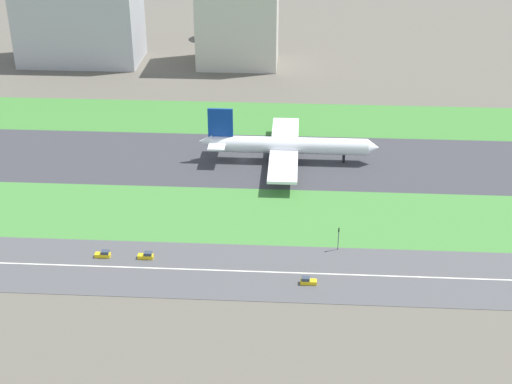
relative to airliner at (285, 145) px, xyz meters
The scene contains 14 objects.
ground_plane 16.30m from the airliner, behind, with size 800.00×800.00×0.00m, color #5B564C.
runway 16.28m from the airliner, behind, with size 280.00×46.00×0.10m, color #38383D.
grass_median_north 44.11m from the airliner, 110.17° to the left, with size 280.00×36.00×0.10m, color #3D7A33.
grass_median_south 44.11m from the airliner, 110.17° to the right, with size 280.00×36.00×0.10m, color #427F38.
highway 74.79m from the airliner, 101.65° to the right, with size 280.00×28.00×0.10m, color #4C4C4F.
highway_centerline 74.79m from the airliner, 101.65° to the right, with size 266.00×0.50×0.01m, color silver.
airliner is the anchor object (origin of this frame).
car_2 78.61m from the airliner, 84.01° to the right, with size 4.40×1.80×2.00m.
car_5 78.04m from the airliner, 119.15° to the right, with size 4.40×1.80×2.00m.
car_0 84.79m from the airliner, 126.53° to the right, with size 4.40×1.80×2.00m.
traffic_light 62.39m from the airliner, 74.20° to the right, with size 0.36×0.50×7.20m.
terminal_building 155.63m from the airliner, 132.66° to the left, with size 58.84×33.16×39.81m, color #B2B2B7.
hangar_building 118.51m from the airliner, 103.03° to the left, with size 38.99×30.18×50.03m, color beige.
fuel_tank_west 164.34m from the airliner, 104.64° to the left, with size 17.74×17.74×13.67m, color silver.
Camera 1 is at (19.31, -245.82, 115.35)m, focal length 52.21 mm.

